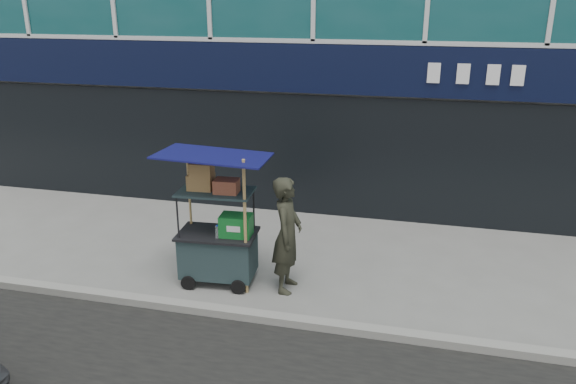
# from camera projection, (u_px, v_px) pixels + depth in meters

# --- Properties ---
(ground) EXTENTS (80.00, 80.00, 0.00)m
(ground) POSITION_uv_depth(u_px,v_px,m) (255.00, 312.00, 7.87)
(ground) COLOR slate
(ground) RESTS_ON ground
(curb) EXTENTS (80.00, 0.18, 0.12)m
(curb) POSITION_uv_depth(u_px,v_px,m) (251.00, 315.00, 7.67)
(curb) COLOR gray
(curb) RESTS_ON ground
(vendor_cart) EXTENTS (1.64, 1.21, 2.11)m
(vendor_cart) POSITION_uv_depth(u_px,v_px,m) (219.00, 237.00, 8.47)
(vendor_cart) COLOR #1A2B2D
(vendor_cart) RESTS_ON ground
(vendor_man) EXTENTS (0.43, 0.65, 1.77)m
(vendor_man) POSITION_uv_depth(u_px,v_px,m) (287.00, 235.00, 8.21)
(vendor_man) COLOR #292A1E
(vendor_man) RESTS_ON ground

